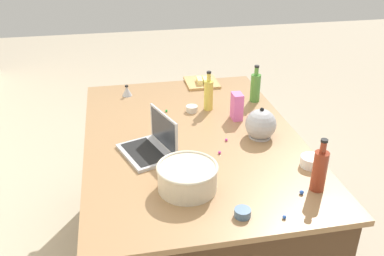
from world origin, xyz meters
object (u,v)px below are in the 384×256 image
at_px(butter_stick_right, 200,80).
at_px(bottle_soy, 320,170).
at_px(mixing_bowl_large, 187,177).
at_px(ramekin_medium, 192,109).
at_px(ramekin_small, 311,161).
at_px(kitchen_timer, 127,91).
at_px(bottle_oil, 209,94).
at_px(butter_stick_left, 206,81).
at_px(ramekin_wide, 243,213).
at_px(candy_bag, 237,106).
at_px(kettle, 261,125).
at_px(cutting_board, 202,82).
at_px(bottle_olive, 255,87).
at_px(laptop, 152,145).

bearing_deg(butter_stick_right, bottle_soy, -169.42).
height_order(mixing_bowl_large, ramekin_medium, mixing_bowl_large).
height_order(ramekin_small, kitchen_timer, kitchen_timer).
height_order(bottle_oil, butter_stick_left, bottle_oil).
height_order(butter_stick_left, ramekin_wide, butter_stick_left).
bearing_deg(candy_bag, mixing_bowl_large, 146.97).
distance_m(kettle, cutting_board, 0.91).
bearing_deg(kitchen_timer, ramekin_wide, -164.07).
bearing_deg(ramekin_medium, cutting_board, -19.71).
height_order(bottle_olive, kitchen_timer, bottle_olive).
height_order(bottle_oil, kettle, bottle_oil).
relative_size(cutting_board, candy_bag, 1.56).
distance_m(mixing_bowl_large, ramekin_small, 0.66).
xyz_separation_m(butter_stick_left, ramekin_small, (-1.21, -0.28, -0.01)).
height_order(bottle_olive, bottle_soy, bottle_soy).
relative_size(bottle_olive, cutting_board, 0.97).
height_order(ramekin_small, ramekin_medium, ramekin_small).
xyz_separation_m(ramekin_small, candy_bag, (0.61, 0.22, 0.06)).
distance_m(bottle_soy, butter_stick_right, 1.44).
xyz_separation_m(cutting_board, ramekin_medium, (-0.48, 0.17, 0.01)).
distance_m(mixing_bowl_large, butter_stick_right, 1.33).
xyz_separation_m(bottle_olive, cutting_board, (0.39, 0.29, -0.09)).
height_order(kettle, ramekin_medium, kettle).
xyz_separation_m(mixing_bowl_large, ramekin_medium, (0.84, -0.19, -0.05)).
height_order(laptop, mixing_bowl_large, laptop).
relative_size(laptop, ramekin_small, 3.35).
height_order(laptop, ramekin_small, laptop).
bearing_deg(butter_stick_right, laptop, 153.43).
relative_size(bottle_soy, ramekin_wide, 3.71).
xyz_separation_m(butter_stick_left, ramekin_wide, (-1.52, 0.18, -0.02)).
bearing_deg(ramekin_wide, bottle_soy, -73.14).
height_order(cutting_board, ramekin_small, ramekin_small).
xyz_separation_m(ramekin_wide, kitchen_timer, (1.43, 0.41, 0.02)).
xyz_separation_m(bottle_oil, cutting_board, (0.46, -0.06, -0.10)).
relative_size(bottle_oil, cutting_board, 0.99).
relative_size(ramekin_wide, kitchen_timer, 0.94).
relative_size(ramekin_wide, candy_bag, 0.43).
distance_m(laptop, mixing_bowl_large, 0.39).
bearing_deg(laptop, bottle_soy, -123.83).
xyz_separation_m(bottle_oil, kitchen_timer, (0.34, 0.51, -0.07)).
height_order(cutting_board, candy_bag, candy_bag).
bearing_deg(butter_stick_left, kettle, -171.49).
bearing_deg(butter_stick_left, ramekin_wide, 173.11).
distance_m(kettle, ramekin_small, 0.38).
height_order(bottle_soy, ramekin_wide, bottle_soy).
bearing_deg(butter_stick_left, ramekin_small, -166.96).
distance_m(bottle_oil, butter_stick_left, 0.44).
distance_m(bottle_oil, bottle_soy, 1.02).
bearing_deg(ramekin_wide, kettle, -25.10).
height_order(butter_stick_left, candy_bag, candy_bag).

